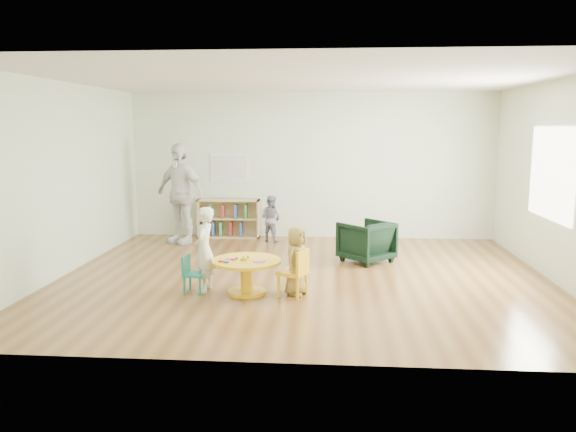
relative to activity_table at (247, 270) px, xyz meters
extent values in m
plane|color=brown|center=(0.70, 0.85, -0.31)|extent=(7.00, 7.00, 0.00)
cube|color=silver|center=(0.70, 0.85, 2.44)|extent=(7.00, 6.00, 0.10)
cube|color=beige|center=(0.70, 3.85, 1.09)|extent=(7.00, 0.10, 2.80)
cube|color=beige|center=(0.70, -2.15, 1.09)|extent=(7.00, 0.10, 2.80)
cube|color=beige|center=(-2.80, 0.85, 1.09)|extent=(0.10, 6.00, 2.80)
cube|color=beige|center=(4.20, 0.85, 1.09)|extent=(0.10, 6.00, 2.80)
cube|color=white|center=(4.18, 1.15, 1.19)|extent=(0.02, 1.60, 1.30)
cylinder|color=yellow|center=(0.00, 0.00, -0.11)|extent=(0.16, 0.16, 0.41)
cylinder|color=yellow|center=(0.00, 0.00, -0.29)|extent=(0.50, 0.50, 0.04)
cylinder|color=yellow|center=(0.00, 0.00, 0.12)|extent=(0.90, 0.90, 0.04)
cylinder|color=#D1798D|center=(-0.20, 0.05, 0.15)|extent=(0.15, 0.15, 0.02)
cylinder|color=#D1798D|center=(0.18, -0.08, 0.15)|extent=(0.17, 0.17, 0.02)
cylinder|color=yellow|center=(-0.02, -0.02, 0.16)|extent=(0.08, 0.13, 0.04)
cylinder|color=#15781F|center=(-0.05, -0.10, 0.16)|extent=(0.04, 0.05, 0.02)
cylinder|color=#15781F|center=(0.01, 0.06, 0.16)|extent=(0.04, 0.05, 0.02)
cube|color=red|center=(-0.31, -0.14, 0.15)|extent=(0.06, 0.06, 0.02)
cube|color=#F65714|center=(-0.27, -0.16, 0.15)|extent=(0.06, 0.06, 0.02)
cube|color=#1B31CF|center=(-0.22, -0.19, 0.15)|extent=(0.06, 0.06, 0.02)
cube|color=#15781F|center=(-0.14, 0.03, 0.15)|extent=(0.05, 0.05, 0.02)
cube|color=red|center=(-0.16, -0.04, 0.15)|extent=(0.06, 0.07, 0.02)
cube|color=#18846E|center=(-0.68, -0.03, -0.06)|extent=(0.29, 0.29, 0.04)
cube|color=#18846E|center=(-0.79, -0.01, 0.07)|extent=(0.06, 0.27, 0.23)
cylinder|color=#18846E|center=(-0.77, 0.09, -0.20)|extent=(0.03, 0.03, 0.23)
cylinder|color=#18846E|center=(-0.80, -0.12, -0.20)|extent=(0.03, 0.03, 0.23)
cylinder|color=#18846E|center=(-0.56, 0.07, -0.20)|extent=(0.03, 0.03, 0.23)
cylinder|color=#18846E|center=(-0.58, -0.14, -0.20)|extent=(0.03, 0.03, 0.23)
cube|color=yellow|center=(0.60, -0.06, -0.01)|extent=(0.43, 0.43, 0.04)
cube|color=yellow|center=(0.74, -0.11, 0.16)|extent=(0.16, 0.31, 0.28)
cylinder|color=yellow|center=(0.67, -0.23, -0.17)|extent=(0.04, 0.04, 0.28)
cylinder|color=yellow|center=(0.78, 0.01, -0.17)|extent=(0.04, 0.04, 0.28)
cylinder|color=yellow|center=(0.43, -0.13, -0.17)|extent=(0.04, 0.04, 0.28)
cylinder|color=yellow|center=(0.54, 0.11, -0.17)|extent=(0.04, 0.04, 0.28)
cube|color=tan|center=(-1.49, 3.68, 0.06)|extent=(0.03, 0.30, 0.75)
cube|color=tan|center=(-0.32, 3.68, 0.06)|extent=(0.03, 0.30, 0.75)
cube|color=tan|center=(-0.90, 3.68, -0.30)|extent=(1.20, 0.30, 0.03)
cube|color=tan|center=(-0.90, 3.68, 0.42)|extent=(1.20, 0.30, 0.03)
cube|color=tan|center=(-0.90, 3.68, 0.06)|extent=(1.14, 0.28, 0.03)
cube|color=tan|center=(-0.90, 3.82, 0.06)|extent=(1.20, 0.02, 0.75)
cube|color=#B02F2F|center=(-1.35, 3.66, -0.13)|extent=(0.04, 0.18, 0.26)
cube|color=#386BC4|center=(-1.20, 3.66, -0.13)|extent=(0.04, 0.18, 0.26)
cube|color=#4AA157|center=(-1.05, 3.66, -0.13)|extent=(0.04, 0.18, 0.26)
cube|color=#B02F2F|center=(-0.85, 3.66, -0.13)|extent=(0.04, 0.18, 0.26)
cube|color=#386BC4|center=(-0.65, 3.66, -0.13)|extent=(0.04, 0.18, 0.26)
cube|color=#4AA157|center=(-1.25, 3.66, 0.21)|extent=(0.04, 0.18, 0.26)
cube|color=#B02F2F|center=(-1.00, 3.66, 0.21)|extent=(0.04, 0.18, 0.26)
cube|color=#386BC4|center=(-0.75, 3.66, 0.21)|extent=(0.04, 0.18, 0.26)
cube|color=#4AA157|center=(-0.55, 3.66, 0.21)|extent=(0.04, 0.18, 0.26)
cube|color=white|center=(-0.90, 3.84, 1.04)|extent=(0.74, 0.01, 0.54)
cube|color=red|center=(-0.90, 3.83, 1.04)|extent=(0.70, 0.00, 0.50)
imported|color=black|center=(1.66, 1.87, 0.02)|extent=(1.01, 1.01, 0.66)
imported|color=white|center=(-0.56, 0.06, 0.25)|extent=(0.29, 0.42, 1.12)
imported|color=yellow|center=(0.65, 0.01, 0.14)|extent=(0.43, 0.51, 0.90)
imported|color=#181B3D|center=(-0.04, 3.35, 0.13)|extent=(0.53, 0.49, 0.88)
imported|color=white|center=(-1.70, 3.10, 0.62)|extent=(1.17, 0.92, 1.86)
camera|label=1|loc=(1.08, -7.01, 1.84)|focal=35.00mm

